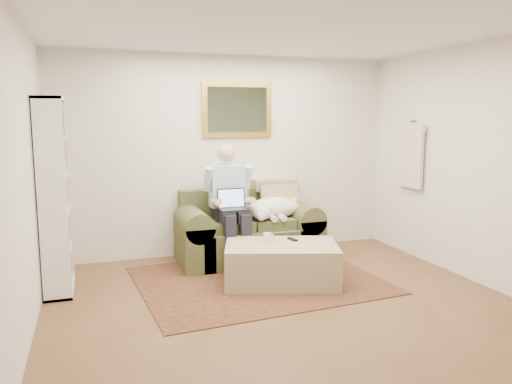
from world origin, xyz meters
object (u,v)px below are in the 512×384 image
laptop (233,204)px  coffee_mug (267,237)px  sleeping_dog (274,208)px  ottoman (281,264)px  seated_man (231,206)px  bookshelf (54,196)px  sofa (248,237)px

laptop → coffee_mug: laptop is taller
sleeping_dog → ottoman: 1.03m
seated_man → ottoman: bearing=-67.5°
coffee_mug → bookshelf: 2.28m
coffee_mug → bookshelf: bookshelf is taller
ottoman → sofa: bearing=94.3°
laptop → bookshelf: (-1.96, -0.19, 0.22)m
bookshelf → laptop: bearing=5.6°
sleeping_dog → ottoman: (-0.24, -0.89, -0.45)m
sofa → laptop: size_ratio=5.15×
laptop → ottoman: bearing=-65.7°
sleeping_dog → coffee_mug: sleeping_dog is taller
sofa → coffee_mug: bearing=-92.8°
sofa → ottoman: (0.07, -0.98, -0.08)m
bookshelf → sleeping_dog: bearing=7.5°
ottoman → seated_man: bearing=112.5°
ottoman → laptop: bearing=114.3°
sofa → ottoman: bearing=-85.7°
seated_man → bookshelf: 1.99m
sleeping_dog → coffee_mug: 0.85m
sofa → bookshelf: bookshelf is taller
seated_man → sleeping_dog: size_ratio=2.04×
bookshelf → sofa: bearing=10.7°
seated_man → ottoman: size_ratio=1.23×
sleeping_dog → bookshelf: size_ratio=0.36×
sofa → seated_man: (-0.26, -0.16, 0.44)m
seated_man → ottoman: 1.02m
bookshelf → coffee_mug: bearing=-10.8°
sofa → seated_man: bearing=-148.5°
coffee_mug → sleeping_dog: bearing=64.6°
coffee_mug → laptop: bearing=110.1°
sofa → seated_man: 0.53m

